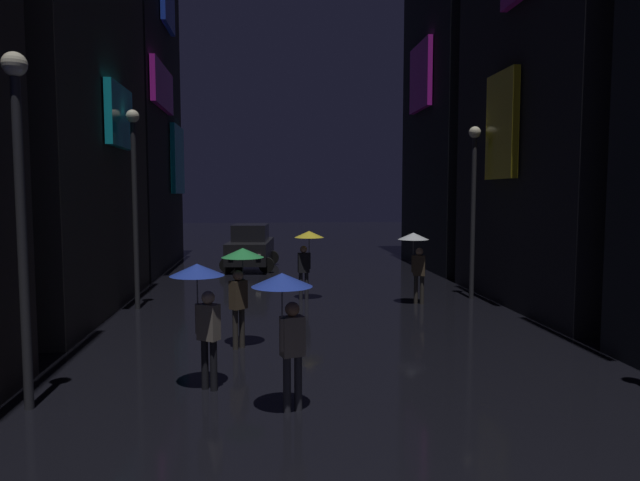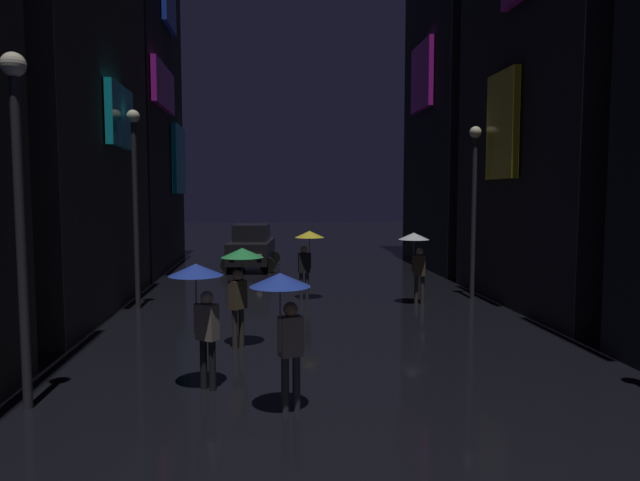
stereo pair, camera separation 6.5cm
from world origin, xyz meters
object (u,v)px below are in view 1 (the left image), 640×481
object	(u,v)px
pedestrian_far_right_blue	(285,303)
pedestrian_foreground_left_green	(241,269)
streetlamp_right_far	(474,191)
streetlamp_left_near	(20,189)
pedestrian_near_crossing_yellow	(307,246)
streetlamp_left_far	(134,186)
pedestrian_midstreet_left_clear	(415,248)
pedestrian_midstreet_centre_blue	(201,291)
car_distant	(251,247)

from	to	relation	value
pedestrian_far_right_blue	pedestrian_foreground_left_green	distance (m)	3.85
streetlamp_right_far	streetlamp_left_near	world-z (taller)	streetlamp_left_near
pedestrian_near_crossing_yellow	pedestrian_far_right_blue	xyz separation A→B (m)	(-1.02, -9.05, 0.00)
streetlamp_left_far	pedestrian_foreground_left_green	bearing A→B (deg)	-54.39
pedestrian_midstreet_left_clear	streetlamp_right_far	size ratio (longest dim) A/B	0.40
streetlamp_right_far	pedestrian_midstreet_centre_blue	bearing A→B (deg)	-134.76
car_distant	streetlamp_right_far	distance (m)	10.76
pedestrian_near_crossing_yellow	streetlamp_left_far	world-z (taller)	streetlamp_left_far
streetlamp_right_far	streetlamp_left_far	xyz separation A→B (m)	(-10.00, -0.61, 0.15)
pedestrian_far_right_blue	pedestrian_foreground_left_green	size ratio (longest dim) A/B	1.00
pedestrian_far_right_blue	car_distant	size ratio (longest dim) A/B	0.50
pedestrian_near_crossing_yellow	pedestrian_far_right_blue	distance (m)	9.11
pedestrian_far_right_blue	car_distant	world-z (taller)	pedestrian_far_right_blue
pedestrian_foreground_left_green	streetlamp_left_near	xyz separation A→B (m)	(-3.10, -3.21, 1.68)
pedestrian_near_crossing_yellow	streetlamp_right_far	world-z (taller)	streetlamp_right_far
pedestrian_near_crossing_yellow	pedestrian_midstreet_left_clear	xyz separation A→B (m)	(3.10, -1.03, 0.00)
pedestrian_near_crossing_yellow	streetlamp_right_far	xyz separation A→B (m)	(5.09, -0.35, 1.66)
pedestrian_midstreet_left_clear	streetlamp_left_near	distance (m)	11.08
pedestrian_foreground_left_green	car_distant	bearing A→B (deg)	90.44
pedestrian_far_right_blue	pedestrian_midstreet_centre_blue	bearing A→B (deg)	138.95
pedestrian_near_crossing_yellow	pedestrian_foreground_left_green	bearing A→B (deg)	-108.84
pedestrian_far_right_blue	streetlamp_right_far	size ratio (longest dim) A/B	0.40
pedestrian_foreground_left_green	streetlamp_left_far	distance (m)	5.63
streetlamp_left_near	pedestrian_far_right_blue	bearing A→B (deg)	-8.07
pedestrian_foreground_left_green	streetlamp_right_far	distance (m)	8.65
streetlamp_right_far	streetlamp_left_far	bearing A→B (deg)	-176.50
streetlamp_left_far	pedestrian_far_right_blue	bearing A→B (deg)	-64.33
pedestrian_midstreet_centre_blue	car_distant	distance (m)	15.36
streetlamp_left_far	pedestrian_near_crossing_yellow	bearing A→B (deg)	11.04
streetlamp_left_near	pedestrian_midstreet_centre_blue	bearing A→B (deg)	13.90
streetlamp_left_near	pedestrian_foreground_left_green	bearing A→B (deg)	46.01
pedestrian_midstreet_left_clear	pedestrian_far_right_blue	bearing A→B (deg)	-117.20
pedestrian_foreground_left_green	pedestrian_far_right_blue	bearing A→B (deg)	-78.16
pedestrian_midstreet_centre_blue	pedestrian_foreground_left_green	world-z (taller)	same
pedestrian_foreground_left_green	car_distant	size ratio (longest dim) A/B	0.50
pedestrian_midstreet_left_clear	pedestrian_far_right_blue	size ratio (longest dim) A/B	1.00
pedestrian_far_right_blue	pedestrian_foreground_left_green	world-z (taller)	same
pedestrian_far_right_blue	streetlamp_left_far	bearing A→B (deg)	115.67
pedestrian_foreground_left_green	car_distant	distance (m)	12.77
pedestrian_midstreet_centre_blue	pedestrian_far_right_blue	distance (m)	1.80
pedestrian_midstreet_centre_blue	car_distant	bearing A→B (deg)	88.25
pedestrian_midstreet_centre_blue	car_distant	xyz separation A→B (m)	(0.47, 15.33, -0.74)
pedestrian_near_crossing_yellow	pedestrian_foreground_left_green	distance (m)	5.59
pedestrian_midstreet_centre_blue	pedestrian_foreground_left_green	xyz separation A→B (m)	(0.57, 2.58, 0.00)
pedestrian_far_right_blue	streetlamp_right_far	world-z (taller)	streetlamp_right_far
streetlamp_right_far	pedestrian_near_crossing_yellow	bearing A→B (deg)	176.11
pedestrian_midstreet_left_clear	streetlamp_left_far	world-z (taller)	streetlamp_left_far
pedestrian_midstreet_centre_blue	pedestrian_foreground_left_green	size ratio (longest dim) A/B	1.00
pedestrian_midstreet_centre_blue	streetlamp_left_far	distance (m)	7.58
pedestrian_foreground_left_green	car_distant	world-z (taller)	pedestrian_foreground_left_green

